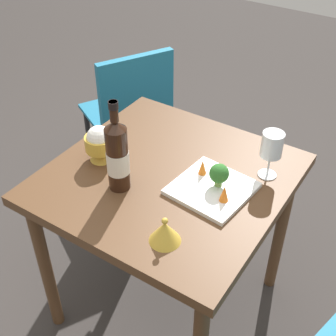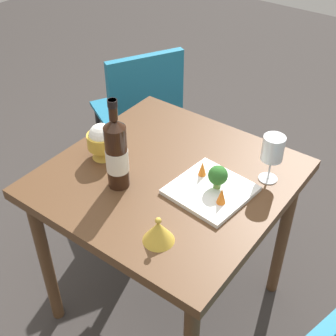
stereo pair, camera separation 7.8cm
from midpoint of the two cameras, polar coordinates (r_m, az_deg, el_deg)
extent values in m
plane|color=#383330|center=(2.19, -1.06, -16.11)|extent=(8.00, 8.00, 0.00)
cube|color=brown|center=(1.66, -1.34, -1.38)|extent=(0.82, 0.82, 0.04)
cylinder|color=brown|center=(2.04, 12.71, -7.60)|extent=(0.05, 0.05, 0.70)
cylinder|color=brown|center=(2.27, -3.55, -0.85)|extent=(0.05, 0.05, 0.70)
cylinder|color=brown|center=(1.92, -16.09, -11.85)|extent=(0.05, 0.05, 0.70)
cube|color=teal|center=(2.59, -6.28, 6.79)|extent=(0.54, 0.54, 0.02)
cube|color=teal|center=(2.34, -4.86, 9.18)|extent=(0.23, 0.37, 0.40)
cylinder|color=black|center=(2.81, -10.54, 3.52)|extent=(0.03, 0.03, 0.43)
cylinder|color=black|center=(2.90, -4.24, 5.38)|extent=(0.03, 0.03, 0.43)
cylinder|color=black|center=(2.54, -7.92, -0.29)|extent=(0.03, 0.03, 0.43)
cylinder|color=black|center=(2.65, -1.11, 1.89)|extent=(0.03, 0.03, 0.43)
cylinder|color=black|center=(1.54, -7.70, 1.08)|extent=(0.08, 0.08, 0.24)
cone|color=black|center=(1.46, -8.13, 5.25)|extent=(0.08, 0.08, 0.03)
cylinder|color=black|center=(1.44, -8.31, 6.92)|extent=(0.03, 0.03, 0.07)
cylinder|color=black|center=(1.42, -8.39, 7.71)|extent=(0.03, 0.03, 0.02)
cylinder|color=silver|center=(1.55, -7.66, 0.73)|extent=(0.08, 0.08, 0.08)
cylinder|color=white|center=(1.68, 10.90, -0.82)|extent=(0.07, 0.07, 0.00)
cylinder|color=white|center=(1.65, 11.08, 0.38)|extent=(0.01, 0.01, 0.08)
cylinder|color=white|center=(1.60, 11.45, 2.86)|extent=(0.08, 0.08, 0.09)
cone|color=gold|center=(1.73, -9.60, 1.68)|extent=(0.08, 0.08, 0.04)
cylinder|color=gold|center=(1.70, -9.77, 3.04)|extent=(0.11, 0.11, 0.05)
sphere|color=white|center=(1.69, -9.85, 3.66)|extent=(0.09, 0.09, 0.09)
cone|color=gold|center=(1.39, -2.01, -7.95)|extent=(0.10, 0.10, 0.07)
sphere|color=gold|center=(1.36, -2.05, -6.62)|extent=(0.02, 0.02, 0.02)
cube|color=white|center=(1.58, 4.08, -2.58)|extent=(0.27, 0.27, 0.02)
cylinder|color=#729E4C|center=(1.57, 4.87, -1.77)|extent=(0.03, 0.03, 0.03)
sphere|color=#2D6B28|center=(1.55, 4.94, -0.70)|extent=(0.07, 0.07, 0.07)
cone|color=orange|center=(1.51, 5.53, -3.19)|extent=(0.03, 0.03, 0.06)
cone|color=orange|center=(1.61, 2.93, 0.10)|extent=(0.03, 0.03, 0.06)
camera|label=1|loc=(0.04, -91.37, -1.08)|focal=49.11mm
camera|label=2|loc=(0.04, 88.63, 1.08)|focal=49.11mm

